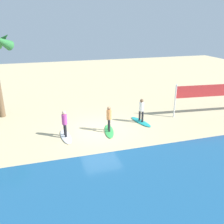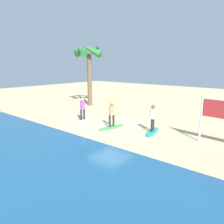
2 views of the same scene
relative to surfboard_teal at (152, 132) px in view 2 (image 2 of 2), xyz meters
name	(u,v)px [view 2 (image 2 of 2)]	position (x,y,z in m)	size (l,w,h in m)	color
ground_plane	(110,125)	(3.06, 0.46, -0.04)	(60.00, 60.00, 0.00)	#CCB789
surfboard_teal	(152,132)	(0.00, 0.00, 0.00)	(2.10, 0.56, 0.09)	teal
surfer_teal	(153,116)	(0.00, 0.00, 0.99)	(0.32, 0.45, 1.64)	#232328
surfboard_green	(112,127)	(2.57, 0.84, 0.00)	(2.10, 0.56, 0.09)	green
surfer_green	(112,112)	(2.57, 0.84, 0.99)	(0.32, 0.45, 1.64)	#232328
surfboard_white	(83,120)	(5.36, 0.84, 0.00)	(2.10, 0.56, 0.09)	white
surfer_white	(83,107)	(5.36, 0.84, 0.99)	(0.32, 0.46, 1.64)	#232328
palm_tree	(89,56)	(9.53, -3.98, 4.92)	(2.88, 3.03, 6.20)	brown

